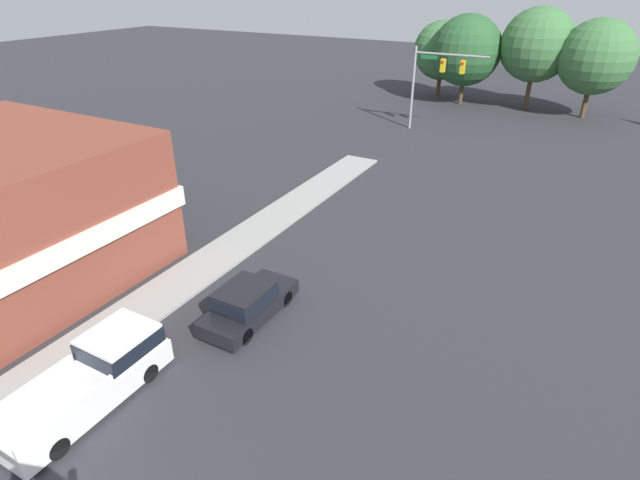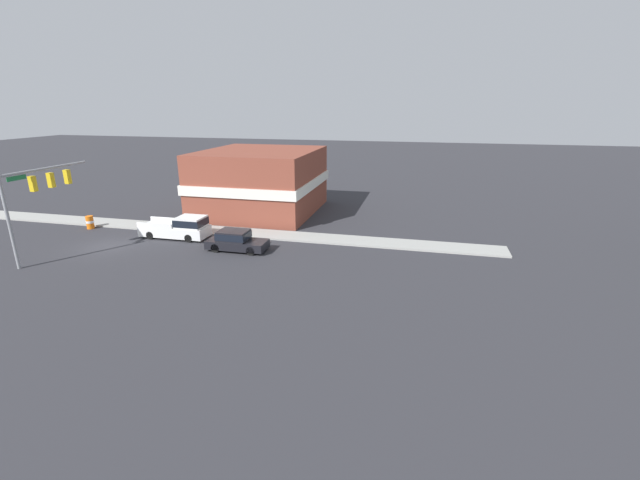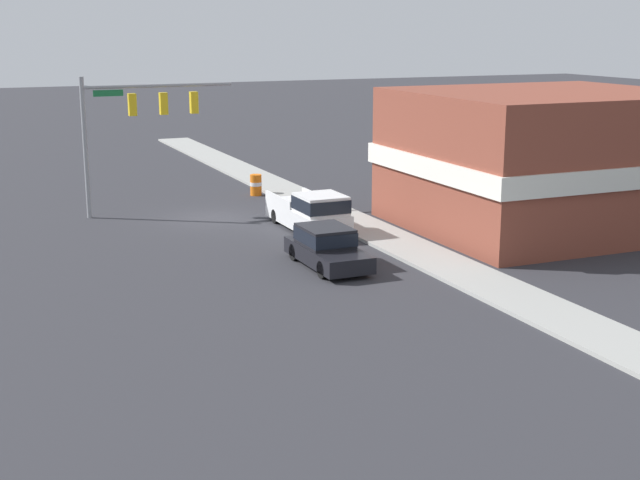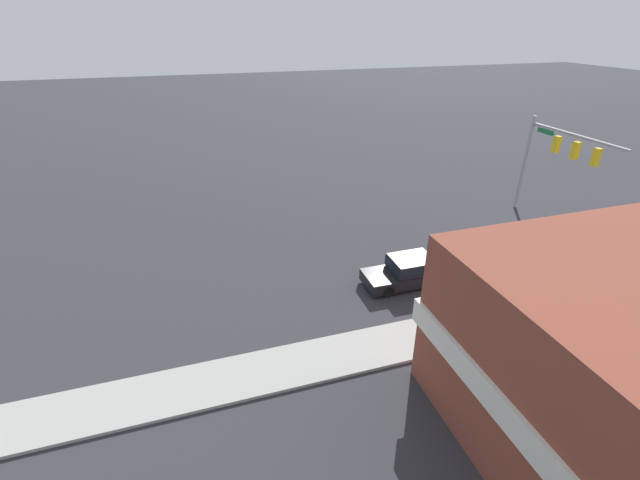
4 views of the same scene
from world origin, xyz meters
TOP-DOWN VIEW (x-y plane):
  - ground_plane at (0.00, 0.00)m, footprint 200.00×200.00m
  - sidewalk_curb at (-5.70, 0.00)m, footprint 2.40×60.00m
  - near_signal_assembly at (2.84, -2.42)m, footprint 7.33×0.49m
  - car_lead at (-1.55, 10.13)m, footprint 1.86×4.50m
  - pickup_truck_parked at (-3.31, 4.50)m, footprint 1.99×5.58m
  - construction_barrel at (-3.90, -4.74)m, footprint 0.64×0.64m
  - corner_brick_building at (-13.43, 7.65)m, footprint 12.36×11.08m

SIDE VIEW (x-z plane):
  - ground_plane at x=0.00m, z-range 0.00..0.00m
  - sidewalk_curb at x=-5.70m, z-range 0.00..0.14m
  - construction_barrel at x=-3.90m, z-range 0.01..1.15m
  - car_lead at x=-1.55m, z-range 0.03..1.55m
  - pickup_truck_parked at x=-3.31m, z-range -0.01..1.83m
  - corner_brick_building at x=-13.43m, z-range 0.00..6.14m
  - near_signal_assembly at x=2.84m, z-range 1.56..8.23m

